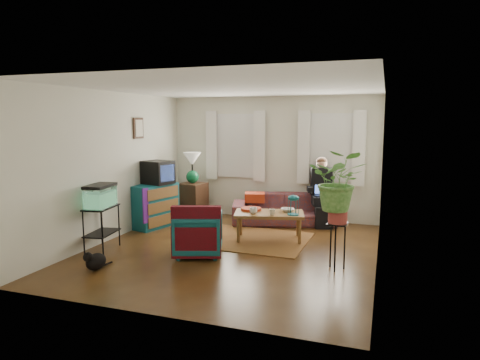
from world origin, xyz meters
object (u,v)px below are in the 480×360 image
at_px(aquarium_stand, 102,228).
at_px(plant_stand, 337,246).
at_px(sofa, 284,204).
at_px(coffee_table, 269,226).
at_px(armchair, 198,232).
at_px(dresser, 154,205).
at_px(side_table, 193,200).

bearing_deg(aquarium_stand, plant_stand, -4.05).
distance_m(sofa, coffee_table, 1.29).
distance_m(sofa, armchair, 2.58).
distance_m(armchair, coffee_table, 1.44).
xyz_separation_m(sofa, aquarium_stand, (-2.39, -2.73, -0.05)).
bearing_deg(armchair, dresser, -59.62).
height_order(dresser, armchair, dresser).
bearing_deg(aquarium_stand, side_table, 74.07).
relative_size(sofa, armchair, 2.82).
bearing_deg(plant_stand, aquarium_stand, -175.48).
bearing_deg(sofa, armchair, -124.35).
relative_size(side_table, plant_stand, 1.11).
bearing_deg(plant_stand, side_table, 144.31).
distance_m(sofa, aquarium_stand, 3.63).
relative_size(side_table, aquarium_stand, 1.04).
bearing_deg(coffee_table, side_table, 134.40).
relative_size(sofa, coffee_table, 1.74).
relative_size(sofa, dresser, 2.20).
distance_m(side_table, dresser, 1.11).
relative_size(aquarium_stand, armchair, 0.97).
xyz_separation_m(sofa, coffee_table, (0.02, -1.28, -0.16)).
bearing_deg(coffee_table, sofa, 76.84).
bearing_deg(aquarium_stand, coffee_table, 22.44).
bearing_deg(plant_stand, coffee_table, 138.26).
xyz_separation_m(aquarium_stand, plant_stand, (3.71, 0.29, -0.02)).
distance_m(sofa, side_table, 2.04).
distance_m(side_table, plant_stand, 4.14).
distance_m(dresser, coffee_table, 2.42).
distance_m(aquarium_stand, plant_stand, 3.72).
bearing_deg(dresser, plant_stand, -5.59).
bearing_deg(sofa, side_table, 164.60).
xyz_separation_m(side_table, dresser, (-0.34, -1.05, 0.05)).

